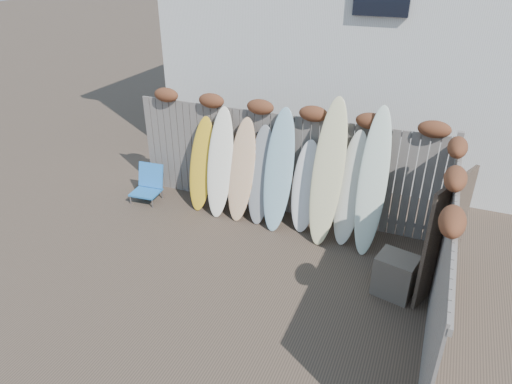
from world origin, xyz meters
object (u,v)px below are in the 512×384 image
at_px(lattice_panel, 445,238).
at_px(surfboard_0, 202,164).
at_px(beach_chair, 148,184).
at_px(wooden_crate, 395,275).

relative_size(lattice_panel, surfboard_0, 1.01).
bearing_deg(lattice_panel, surfboard_0, -168.87).
height_order(beach_chair, wooden_crate, beach_chair).
bearing_deg(surfboard_0, wooden_crate, -17.55).
relative_size(beach_chair, wooden_crate, 1.12).
bearing_deg(beach_chair, surfboard_0, 10.02).
xyz_separation_m(beach_chair, lattice_panel, (5.70, -0.76, 0.61)).
distance_m(beach_chair, surfboard_0, 1.32).
height_order(wooden_crate, surfboard_0, surfboard_0).
relative_size(wooden_crate, lattice_panel, 0.34).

